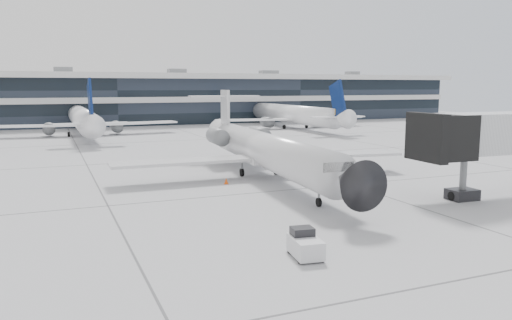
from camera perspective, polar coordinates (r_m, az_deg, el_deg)
name	(u,v)px	position (r m, az deg, el deg)	size (l,w,h in m)	color
ground	(240,194)	(39.08, -1.80, -3.93)	(220.00, 220.00, 0.00)	#9A9A9D
terminal	(112,101)	(118.51, -16.19, 6.48)	(170.00, 22.00, 10.00)	black
bg_jet_center	(84,135)	(91.23, -19.09, 2.71)	(32.00, 40.00, 9.60)	white
bg_jet_right	(291,128)	(101.83, 4.01, 3.70)	(32.00, 40.00, 9.60)	white
regional_jet	(264,148)	(45.68, 0.88, 1.33)	(27.52, 34.38, 7.94)	silver
baggage_tug	(305,245)	(25.05, 5.62, -9.61)	(1.58, 2.33, 1.38)	silver
traffic_cone	(226,181)	(43.07, -3.43, -2.42)	(0.41, 0.41, 0.55)	#E34C0B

